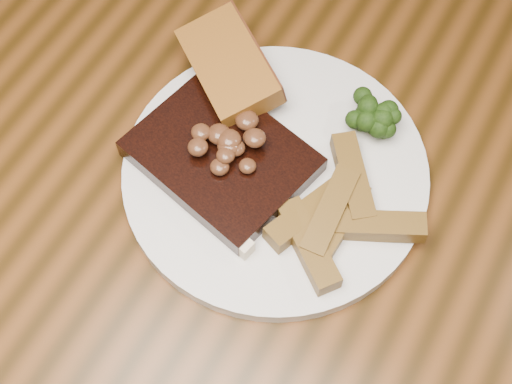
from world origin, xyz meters
The scene contains 9 objects.
ground centered at (0.00, 0.00, 0.00)m, with size 4.50×4.50×0.00m, color #3C1D0D.
dining_table centered at (0.00, 0.00, 0.66)m, with size 1.60×0.90×0.75m.
plate centered at (0.01, 0.03, 0.76)m, with size 0.30×0.30×0.01m, color silver.
steak centered at (-0.05, 0.01, 0.77)m, with size 0.16×0.13×0.02m, color black.
steak_bone centered at (-0.05, -0.05, 0.77)m, with size 0.15×0.01×0.02m, color beige.
mushroom_pile centered at (-0.04, 0.01, 0.80)m, with size 0.07×0.07×0.03m, color #512B19, non-canonical shape.
garlic_bread centered at (-0.09, 0.09, 0.78)m, with size 0.12×0.07×0.03m, color #95541B.
potato_wedges centered at (0.09, 0.01, 0.77)m, with size 0.12×0.12×0.02m, color brown, non-canonical shape.
broccoli_cluster centered at (0.07, 0.12, 0.78)m, with size 0.06×0.06×0.04m, color #1F3A0D, non-canonical shape.
Camera 1 is at (0.16, -0.28, 1.38)m, focal length 50.00 mm.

